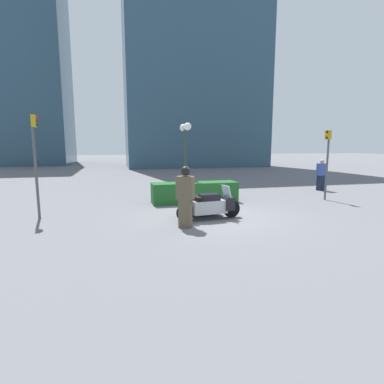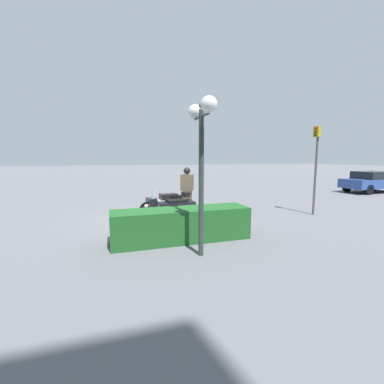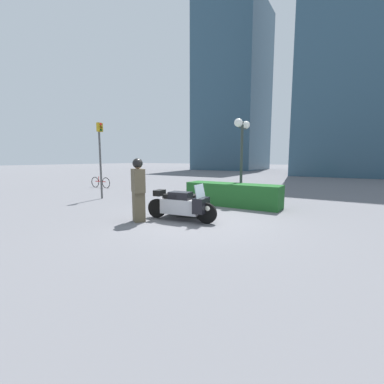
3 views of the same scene
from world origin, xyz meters
name	(u,v)px [view 3 (image 3 of 3)]	position (x,y,z in m)	size (l,w,h in m)	color
ground_plane	(198,220)	(0.00, 0.00, 0.00)	(160.00, 160.00, 0.00)	slate
police_motorcycle	(187,204)	(-0.41, -0.01, 0.46)	(2.32, 1.27, 1.14)	black
officer_rider	(138,188)	(-1.42, -1.09, 1.00)	(0.60, 0.54, 1.89)	brown
hedge_bush_curbside	(233,195)	(-0.08, 2.84, 0.45)	(3.80, 0.97, 0.89)	#1E5623
twin_lamp_post	(242,138)	(-0.21, 4.05, 2.76)	(0.35, 1.23, 3.53)	#2D3833
traffic_light_far	(100,150)	(-6.04, 1.28, 2.30)	(0.23, 0.27, 3.51)	#4C4C4C
bicycle_parked	(100,182)	(-10.03, 4.34, 0.34)	(1.73, 0.11, 0.75)	black
office_building_side	(233,91)	(-14.72, 36.53, 13.57)	(10.54, 11.48, 27.14)	#2D4C60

